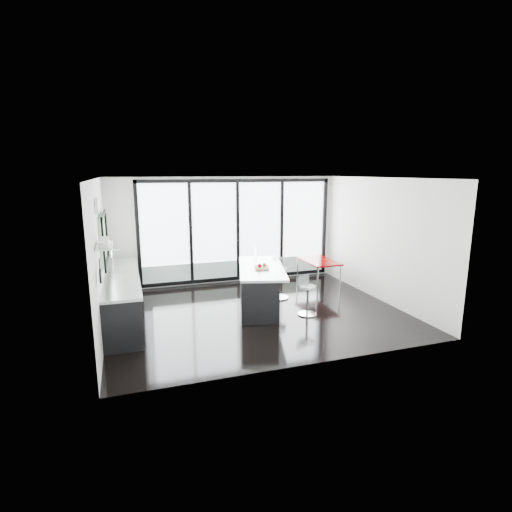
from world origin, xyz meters
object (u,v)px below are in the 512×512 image
object	(u,v)px
bar_stool_far	(279,283)
bar_stool_near	(308,300)
red_table	(318,273)
island	(258,287)

from	to	relation	value
bar_stool_far	bar_stool_near	bearing A→B (deg)	-61.02
red_table	bar_stool_far	bearing A→B (deg)	-154.38
island	bar_stool_near	distance (m)	1.15
bar_stool_far	red_table	xyz separation A→B (m)	(1.35, 0.65, -0.02)
red_table	bar_stool_near	bearing A→B (deg)	-122.48
bar_stool_near	island	bearing A→B (deg)	116.87
bar_stool_far	red_table	distance (m)	1.50
island	bar_stool_far	distance (m)	0.80
island	bar_stool_far	world-z (taller)	island
island	bar_stool_far	xyz separation A→B (m)	(0.66, 0.43, -0.09)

